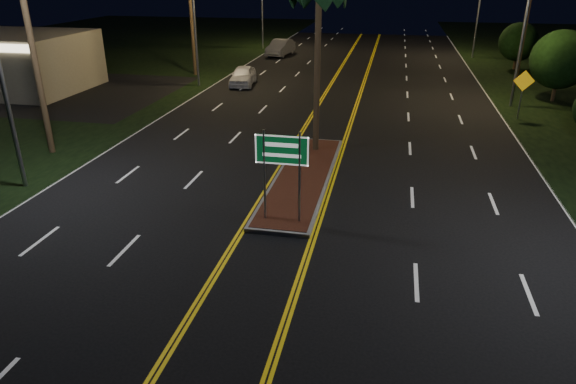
% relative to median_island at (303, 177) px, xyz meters
% --- Properties ---
extents(ground, '(120.00, 120.00, 0.00)m').
position_rel_median_island_xyz_m(ground, '(0.00, -7.00, -0.08)').
color(ground, black).
rests_on(ground, ground).
extents(median_island, '(2.25, 10.25, 0.17)m').
position_rel_median_island_xyz_m(median_island, '(0.00, 0.00, 0.00)').
color(median_island, gray).
rests_on(median_island, ground).
extents(highway_sign, '(1.80, 0.08, 3.20)m').
position_rel_median_island_xyz_m(highway_sign, '(0.00, -4.20, 2.32)').
color(highway_sign, gray).
rests_on(highway_sign, ground).
extents(streetlight_left_near, '(1.91, 0.44, 9.00)m').
position_rel_median_island_xyz_m(streetlight_left_near, '(-10.61, -3.00, 5.57)').
color(streetlight_left_near, gray).
rests_on(streetlight_left_near, ground).
extents(streetlight_left_mid, '(1.91, 0.44, 9.00)m').
position_rel_median_island_xyz_m(streetlight_left_mid, '(-10.61, 17.00, 5.57)').
color(streetlight_left_mid, gray).
rests_on(streetlight_left_mid, ground).
extents(streetlight_right_mid, '(1.91, 0.44, 9.00)m').
position_rel_median_island_xyz_m(streetlight_right_mid, '(10.61, 15.00, 5.57)').
color(streetlight_right_mid, gray).
rests_on(streetlight_right_mid, ground).
extents(shrub_mid, '(3.78, 3.78, 4.62)m').
position_rel_median_island_xyz_m(shrub_mid, '(14.00, 17.00, 2.64)').
color(shrub_mid, '#382819').
rests_on(shrub_mid, ground).
extents(shrub_far, '(3.24, 3.24, 3.96)m').
position_rel_median_island_xyz_m(shrub_far, '(13.80, 29.00, 2.25)').
color(shrub_far, '#382819').
rests_on(shrub_far, ground).
extents(car_near, '(2.66, 5.16, 1.65)m').
position_rel_median_island_xyz_m(car_near, '(-7.74, 17.81, 0.74)').
color(car_near, white).
rests_on(car_near, ground).
extents(car_far, '(3.07, 5.77, 1.84)m').
position_rel_median_island_xyz_m(car_far, '(-8.03, 32.54, 0.83)').
color(car_far, '#9A9BA3').
rests_on(car_far, ground).
extents(warning_sign, '(1.19, 0.12, 2.84)m').
position_rel_median_island_xyz_m(warning_sign, '(10.80, 11.81, 1.79)').
color(warning_sign, gray).
rests_on(warning_sign, ground).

